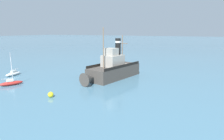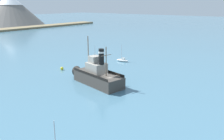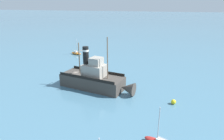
% 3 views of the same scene
% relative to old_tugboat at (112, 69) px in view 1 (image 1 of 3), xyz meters
% --- Properties ---
extents(ground_plane, '(600.00, 600.00, 0.00)m').
position_rel_old_tugboat_xyz_m(ground_plane, '(-0.20, -3.45, -1.83)').
color(ground_plane, '#477289').
extents(old_tugboat, '(6.76, 14.79, 9.90)m').
position_rel_old_tugboat_xyz_m(old_tugboat, '(0.00, 0.00, 0.00)').
color(old_tugboat, '#423D38').
rests_on(old_tugboat, ground).
extents(sailboat_white, '(1.53, 3.90, 4.90)m').
position_rel_old_tugboat_xyz_m(sailboat_white, '(19.83, 6.98, -1.40)').
color(sailboat_white, white).
rests_on(sailboat_white, ground).
extents(sailboat_red, '(2.60, 3.91, 4.90)m').
position_rel_old_tugboat_xyz_m(sailboat_red, '(13.50, 12.33, -1.40)').
color(sailboat_red, '#B22823').
rests_on(sailboat_red, ground).
extents(mooring_buoy, '(0.79, 0.79, 0.79)m').
position_rel_old_tugboat_xyz_m(mooring_buoy, '(2.85, 14.18, -1.43)').
color(mooring_buoy, yellow).
rests_on(mooring_buoy, ground).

